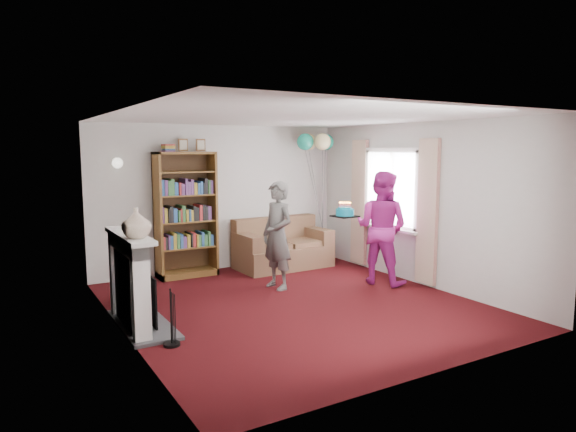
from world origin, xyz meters
TOP-DOWN VIEW (x-y plane):
  - ground at (0.00, 0.00)m, footprint 5.00×5.00m
  - wall_back at (0.00, 2.51)m, footprint 4.50×0.02m
  - wall_left at (-2.26, 0.00)m, footprint 0.02×5.00m
  - wall_right at (2.26, 0.00)m, footprint 0.02×5.00m
  - ceiling at (0.00, 0.00)m, footprint 4.50×5.00m
  - fireplace at (-2.09, 0.19)m, footprint 0.55×1.80m
  - window_bay at (2.21, 0.60)m, footprint 0.14×2.02m
  - wall_sconce at (-1.75, 2.36)m, footprint 0.16×0.23m
  - bookcase at (-0.72, 2.30)m, footprint 0.97×0.42m
  - sofa at (0.97, 2.07)m, footprint 1.65×0.87m
  - wicker_basket at (-1.90, 1.28)m, footprint 0.34×0.34m
  - person_striped at (0.21, 0.85)m, footprint 0.48×0.64m
  - person_magenta at (1.75, 0.30)m, footprint 0.97×1.06m
  - birthday_cake at (1.10, 0.38)m, footprint 0.33×0.33m
  - balloons at (1.69, 2.07)m, footprint 0.74×0.74m
  - mantel_vase at (-2.12, -0.15)m, footprint 0.40×0.40m

SIDE VIEW (x-z plane):
  - ground at x=0.00m, z-range 0.00..0.00m
  - wicker_basket at x=-1.90m, z-range -0.02..0.30m
  - sofa at x=0.97m, z-range -0.11..0.77m
  - fireplace at x=-2.09m, z-range -0.05..1.07m
  - person_striped at x=0.21m, z-range 0.00..1.62m
  - person_magenta at x=1.75m, z-range 0.00..1.75m
  - bookcase at x=-0.72m, z-range -0.13..2.13m
  - birthday_cake at x=1.10m, z-range 1.04..1.26m
  - window_bay at x=2.21m, z-range 0.10..2.30m
  - wall_back at x=0.00m, z-range 0.00..2.50m
  - wall_left at x=-2.26m, z-range 0.00..2.50m
  - wall_right at x=2.26m, z-range 0.00..2.50m
  - mantel_vase at x=-2.12m, z-range 1.12..1.46m
  - wall_sconce at x=-1.75m, z-range 1.80..1.96m
  - balloons at x=1.69m, z-range 1.36..3.08m
  - ceiling at x=0.00m, z-range 2.50..2.51m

